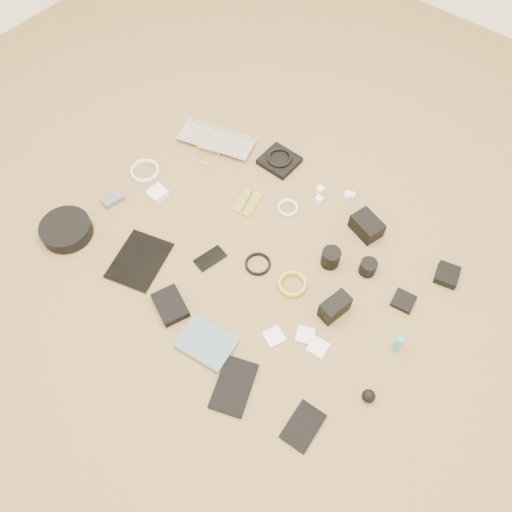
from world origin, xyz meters
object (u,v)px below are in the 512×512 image
Objects in this scene: tablet at (139,260)px; paperback at (195,360)px; dslr_camera at (367,226)px; laptop at (211,148)px; headphone_case at (66,230)px; phone at (210,258)px.

paperback reaches higher than tablet.
dslr_camera is 0.52× the size of tablet.
laptop is 1.47× the size of tablet.
tablet is at bearing 16.19° from headphone_case.
dslr_camera reaches higher than tablet.
dslr_camera is 0.88m from paperback.
headphone_case reaches higher than phone.
dslr_camera reaches higher than paperback.
headphone_case reaches higher than laptop.
headphone_case is at bearing 76.80° from paperback.
laptop is at bearing 78.43° from headphone_case.
laptop is 2.87× the size of phone.
laptop is at bearing -158.67° from dslr_camera.
laptop is 1.02m from paperback.
headphone_case is at bearing 179.24° from tablet.
paperback is (0.46, -0.16, 0.00)m from tablet.
tablet is 0.28m from phone.
laptop reaches higher than paperback.
tablet is at bearing -126.05° from phone.
phone is (-0.41, -0.51, -0.03)m from dslr_camera.
dslr_camera reaches higher than headphone_case.
paperback is (0.64, -0.80, -0.00)m from laptop.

